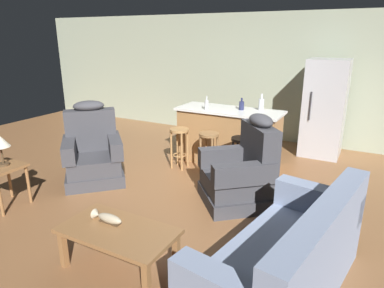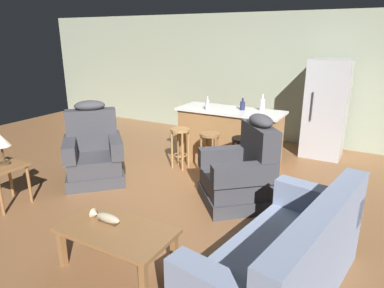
# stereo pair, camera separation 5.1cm
# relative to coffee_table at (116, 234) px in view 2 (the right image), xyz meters

# --- Properties ---
(ground_plane) EXTENTS (12.00, 12.00, 0.00)m
(ground_plane) POSITION_rel_coffee_table_xyz_m (-0.21, 1.83, -0.36)
(ground_plane) COLOR brown
(back_wall) EXTENTS (12.00, 0.05, 2.60)m
(back_wall) POSITION_rel_coffee_table_xyz_m (-0.21, 4.95, 0.94)
(back_wall) COLOR #9EA88E
(back_wall) RESTS_ON ground_plane
(coffee_table) EXTENTS (1.10, 0.60, 0.42)m
(coffee_table) POSITION_rel_coffee_table_xyz_m (0.00, 0.00, 0.00)
(coffee_table) COLOR olive
(coffee_table) RESTS_ON ground_plane
(fish_figurine) EXTENTS (0.34, 0.10, 0.10)m
(fish_figurine) POSITION_rel_coffee_table_xyz_m (-0.18, 0.06, 0.10)
(fish_figurine) COLOR #4C3823
(fish_figurine) RESTS_ON coffee_table
(couch) EXTENTS (1.14, 2.01, 0.94)m
(couch) POSITION_rel_coffee_table_xyz_m (1.50, 0.38, -0.02)
(couch) COLOR #8493B2
(couch) RESTS_ON ground_plane
(recliner_near_lamp) EXTENTS (1.19, 1.19, 1.20)m
(recliner_near_lamp) POSITION_rel_coffee_table_xyz_m (-1.75, 1.49, 0.06)
(recliner_near_lamp) COLOR #3D3D42
(recliner_near_lamp) RESTS_ON ground_plane
(recliner_near_island) EXTENTS (1.19, 1.19, 1.20)m
(recliner_near_island) POSITION_rel_coffee_table_xyz_m (0.54, 1.84, 0.06)
(recliner_near_island) COLOR #3D3D42
(recliner_near_island) RESTS_ON ground_plane
(end_table) EXTENTS (0.48, 0.48, 0.56)m
(end_table) POSITION_rel_coffee_table_xyz_m (-2.14, 0.28, 0.10)
(end_table) COLOR olive
(end_table) RESTS_ON ground_plane
(table_lamp) EXTENTS (0.24, 0.24, 0.41)m
(table_lamp) POSITION_rel_coffee_table_xyz_m (-2.12, 0.31, 0.50)
(table_lamp) COLOR #4C3823
(table_lamp) RESTS_ON end_table
(kitchen_island) EXTENTS (1.80, 0.70, 0.95)m
(kitchen_island) POSITION_rel_coffee_table_xyz_m (-0.21, 3.18, 0.11)
(kitchen_island) COLOR #9E7042
(kitchen_island) RESTS_ON ground_plane
(bar_stool_left) EXTENTS (0.32, 0.32, 0.68)m
(bar_stool_left) POSITION_rel_coffee_table_xyz_m (-0.83, 2.55, 0.11)
(bar_stool_left) COLOR #A87A47
(bar_stool_left) RESTS_ON ground_plane
(bar_stool_middle) EXTENTS (0.32, 0.32, 0.68)m
(bar_stool_middle) POSITION_rel_coffee_table_xyz_m (-0.28, 2.55, 0.11)
(bar_stool_middle) COLOR olive
(bar_stool_middle) RESTS_ON ground_plane
(bar_stool_right) EXTENTS (0.32, 0.32, 0.68)m
(bar_stool_right) POSITION_rel_coffee_table_xyz_m (0.26, 2.55, 0.11)
(bar_stool_right) COLOR black
(bar_stool_right) RESTS_ON ground_plane
(refrigerator) EXTENTS (0.70, 0.69, 1.76)m
(refrigerator) POSITION_rel_coffee_table_xyz_m (1.15, 4.38, 0.52)
(refrigerator) COLOR #B7B7BC
(refrigerator) RESTS_ON ground_plane
(bottle_tall_green) EXTENTS (0.06, 0.06, 0.24)m
(bottle_tall_green) POSITION_rel_coffee_table_xyz_m (-0.53, 2.96, 0.68)
(bottle_tall_green) COLOR silver
(bottle_tall_green) RESTS_ON kitchen_island
(bottle_short_amber) EXTENTS (0.09, 0.09, 0.20)m
(bottle_short_amber) POSITION_rel_coffee_table_xyz_m (-0.02, 3.24, 0.66)
(bottle_short_amber) COLOR #23284C
(bottle_short_amber) RESTS_ON kitchen_island
(bottle_wine_dark) EXTENTS (0.09, 0.09, 0.28)m
(bottle_wine_dark) POSITION_rel_coffee_table_xyz_m (0.28, 3.36, 0.69)
(bottle_wine_dark) COLOR silver
(bottle_wine_dark) RESTS_ON kitchen_island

